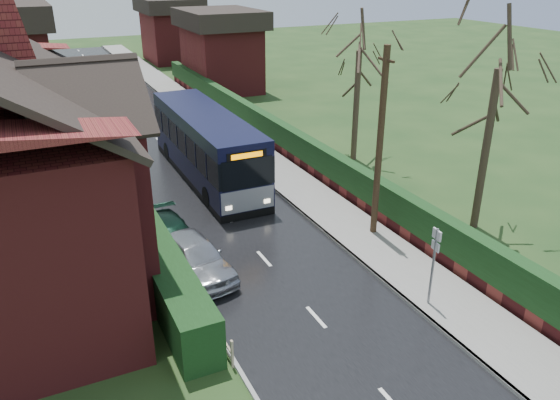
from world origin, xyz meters
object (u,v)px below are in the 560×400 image
bus (207,146)px  car_silver (194,256)px  bus_stop_sign (434,256)px  car_green (172,238)px  telegraph_pole (380,145)px

bus → car_silver: bearing=-111.1°
bus → bus_stop_sign: size_ratio=3.95×
car_green → telegraph_pole: (7.70, -2.05, 3.18)m
car_silver → car_green: 1.90m
bus → car_silver: bus is taller
car_green → telegraph_pole: telegraph_pole is taller
bus → bus_stop_sign: bus is taller
car_silver → bus: bearing=59.9°
bus → car_green: bus is taller
car_green → telegraph_pole: 8.58m
car_green → bus: bearing=60.2°
car_green → telegraph_pole: size_ratio=0.56×
bus → bus_stop_sign: (2.73, -13.85, 0.18)m
car_silver → telegraph_pole: bearing=-10.0°
bus → car_green: (-3.70, -6.85, -1.05)m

